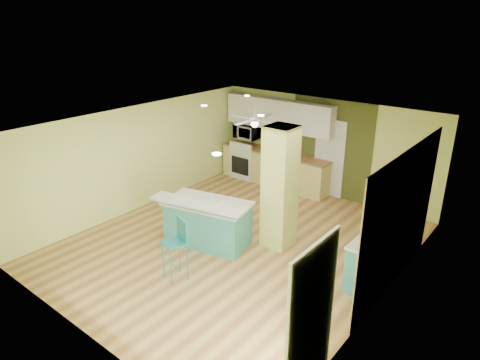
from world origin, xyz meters
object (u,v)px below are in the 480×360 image
at_px(canister, 222,205).
at_px(side_counter, 375,259).
at_px(bar_stool, 178,240).
at_px(fruit_bowl, 274,151).
at_px(peninsula, 207,222).

bearing_deg(canister, side_counter, 17.26).
bearing_deg(bar_stool, side_counter, 54.54).
bearing_deg(bar_stool, fruit_bowl, 122.36).
relative_size(fruit_bowl, canister, 2.06).
xyz_separation_m(bar_stool, fruit_bowl, (-1.20, 4.72, 0.22)).
xyz_separation_m(fruit_bowl, canister, (1.21, -3.53, 0.01)).
xyz_separation_m(side_counter, canister, (-2.77, -0.86, 0.54)).
bearing_deg(peninsula, bar_stool, -83.05).
xyz_separation_m(peninsula, canister, (0.44, -0.03, 0.50)).
height_order(side_counter, canister, canister).
bearing_deg(fruit_bowl, peninsula, -77.56).
xyz_separation_m(bar_stool, side_counter, (2.78, 2.05, -0.31)).
relative_size(peninsula, side_counter, 1.47).
bearing_deg(peninsula, fruit_bowl, 89.88).
bearing_deg(side_counter, fruit_bowl, 146.20).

